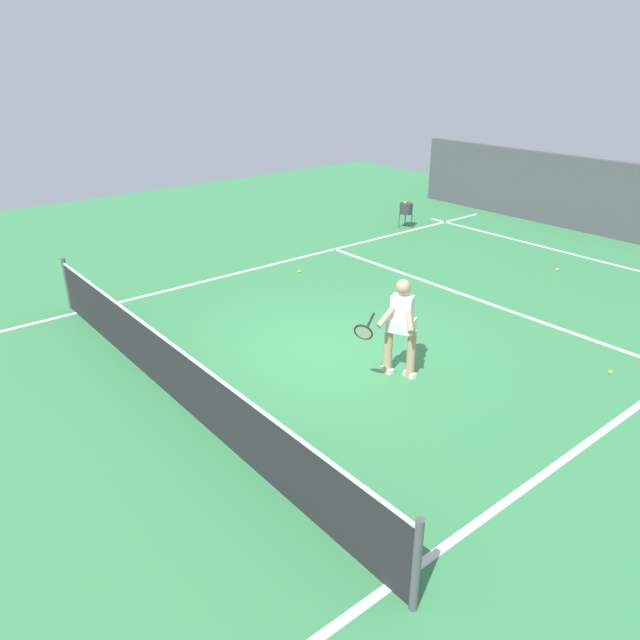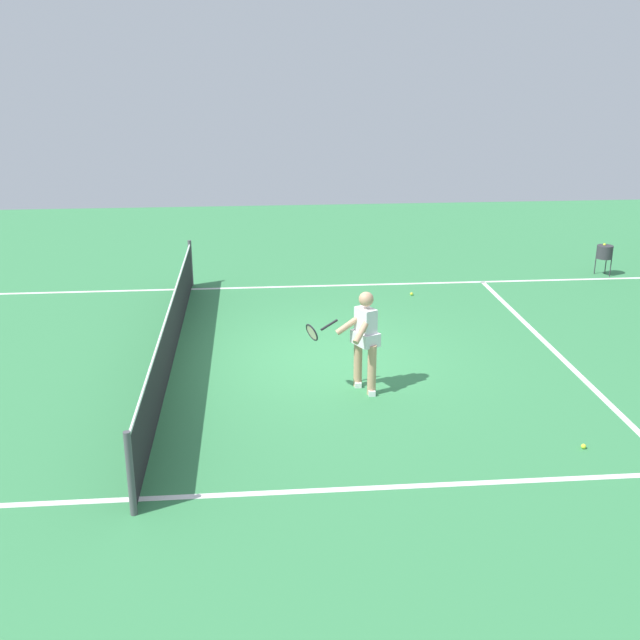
{
  "view_description": "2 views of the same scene",
  "coord_description": "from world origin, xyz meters",
  "px_view_note": "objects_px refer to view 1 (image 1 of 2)",
  "views": [
    {
      "loc": [
        -6.92,
        5.62,
        4.5
      ],
      "look_at": [
        -0.65,
        0.5,
        0.92
      ],
      "focal_mm": 33.69,
      "sensor_mm": 36.0,
      "label": 1
    },
    {
      "loc": [
        -11.85,
        1.14,
        4.77
      ],
      "look_at": [
        -0.5,
        0.15,
        0.83
      ],
      "focal_mm": 42.73,
      "sensor_mm": 36.0,
      "label": 2
    }
  ],
  "objects_px": {
    "tennis_ball_near": "(299,271)",
    "ball_hopper": "(406,209)",
    "tennis_ball_far": "(557,269)",
    "tennis_ball_mid": "(611,372)",
    "tennis_player": "(400,325)"
  },
  "relations": [
    {
      "from": "tennis_ball_near",
      "to": "ball_hopper",
      "type": "xyz_separation_m",
      "value": [
        1.18,
        -4.71,
        0.51
      ]
    },
    {
      "from": "tennis_player",
      "to": "tennis_ball_far",
      "type": "relative_size",
      "value": 23.48
    },
    {
      "from": "tennis_player",
      "to": "ball_hopper",
      "type": "relative_size",
      "value": 2.09
    },
    {
      "from": "tennis_ball_near",
      "to": "ball_hopper",
      "type": "relative_size",
      "value": 0.09
    },
    {
      "from": "ball_hopper",
      "to": "tennis_ball_far",
      "type": "bearing_deg",
      "value": 179.23
    },
    {
      "from": "tennis_player",
      "to": "tennis_ball_near",
      "type": "relative_size",
      "value": 23.48
    },
    {
      "from": "tennis_player",
      "to": "tennis_ball_near",
      "type": "distance_m",
      "value": 5.08
    },
    {
      "from": "ball_hopper",
      "to": "tennis_player",
      "type": "bearing_deg",
      "value": 132.54
    },
    {
      "from": "tennis_ball_far",
      "to": "ball_hopper",
      "type": "height_order",
      "value": "ball_hopper"
    },
    {
      "from": "tennis_player",
      "to": "tennis_ball_far",
      "type": "height_order",
      "value": "tennis_player"
    },
    {
      "from": "tennis_ball_near",
      "to": "tennis_ball_far",
      "type": "bearing_deg",
      "value": -127.93
    },
    {
      "from": "tennis_ball_near",
      "to": "ball_hopper",
      "type": "distance_m",
      "value": 4.88
    },
    {
      "from": "ball_hopper",
      "to": "tennis_ball_mid",
      "type": "bearing_deg",
      "value": 154.21
    },
    {
      "from": "tennis_ball_mid",
      "to": "ball_hopper",
      "type": "bearing_deg",
      "value": -25.79
    },
    {
      "from": "tennis_ball_mid",
      "to": "tennis_ball_far",
      "type": "relative_size",
      "value": 1.0
    }
  ]
}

